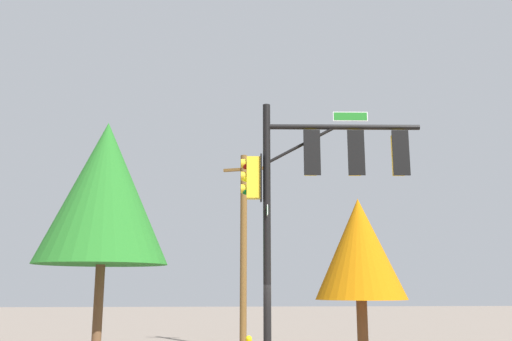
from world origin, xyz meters
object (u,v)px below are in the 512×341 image
utility_pole (243,246)px  tree_far (359,249)px  signal_pole_assembly (314,180)px  tree_mid (105,192)px

utility_pole → tree_far: (4.10, -2.92, -0.29)m
signal_pole_assembly → tree_mid: 6.46m
signal_pole_assembly → tree_far: size_ratio=1.28×
utility_pole → tree_mid: bearing=-125.9°
signal_pole_assembly → utility_pole: (-1.42, 8.78, -1.09)m
signal_pole_assembly → utility_pole: 8.96m
utility_pole → signal_pole_assembly: bearing=-80.8°
utility_pole → tree_mid: utility_pole is taller
tree_mid → signal_pole_assembly: bearing=-23.4°
signal_pole_assembly → utility_pole: utility_pole is taller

